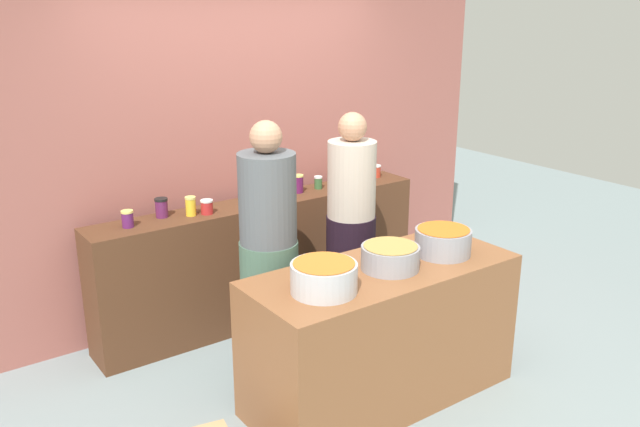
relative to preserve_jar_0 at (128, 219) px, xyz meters
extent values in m
plane|color=gray|center=(1.05, -1.10, -1.01)|extent=(12.00, 12.00, 0.00)
cube|color=#9A564E|center=(1.05, 0.35, 0.49)|extent=(4.80, 0.12, 3.00)
cube|color=#502F1C|center=(1.05, 0.00, -0.54)|extent=(2.70, 0.36, 0.96)
cube|color=brown|center=(1.05, -1.40, -0.58)|extent=(1.70, 0.70, 0.88)
cylinder|color=#571F5A|center=(0.00, 0.00, -0.01)|extent=(0.08, 0.08, 0.10)
cylinder|color=#D6C666|center=(0.00, 0.00, 0.05)|extent=(0.08, 0.08, 0.01)
cylinder|color=#581F4A|center=(0.27, 0.07, 0.00)|extent=(0.09, 0.09, 0.12)
cylinder|color=black|center=(0.27, 0.07, 0.07)|extent=(0.09, 0.09, 0.02)
cylinder|color=yellow|center=(0.45, -0.01, 0.00)|extent=(0.07, 0.07, 0.12)
cylinder|color=#D6C666|center=(0.45, -0.01, 0.07)|extent=(0.08, 0.08, 0.02)
cylinder|color=#B02627|center=(0.56, -0.04, -0.01)|extent=(0.09, 0.09, 0.09)
cylinder|color=silver|center=(0.56, -0.04, 0.04)|extent=(0.09, 0.09, 0.01)
cylinder|color=#551846|center=(1.40, 0.04, 0.01)|extent=(0.08, 0.08, 0.13)
cylinder|color=#D6C666|center=(1.40, 0.04, 0.08)|extent=(0.08, 0.08, 0.01)
cylinder|color=#345D32|center=(1.59, 0.04, -0.01)|extent=(0.06, 0.06, 0.09)
cylinder|color=silver|center=(1.59, 0.04, 0.04)|extent=(0.07, 0.07, 0.01)
cylinder|color=orange|center=(1.88, 0.07, 0.00)|extent=(0.08, 0.08, 0.12)
cylinder|color=silver|center=(1.88, 0.07, 0.06)|extent=(0.08, 0.08, 0.01)
cylinder|color=#AC3322|center=(2.21, 0.05, -0.01)|extent=(0.08, 0.08, 0.09)
cylinder|color=silver|center=(2.21, 0.05, 0.04)|extent=(0.08, 0.08, 0.01)
cylinder|color=#B7B7BC|center=(0.56, -1.47, -0.05)|extent=(0.37, 0.37, 0.17)
cylinder|color=#BE6824|center=(0.56, -1.47, 0.03)|extent=(0.34, 0.34, 0.00)
cylinder|color=gray|center=(1.07, -1.42, -0.07)|extent=(0.35, 0.35, 0.14)
cylinder|color=#A98341|center=(1.07, -1.42, 0.01)|extent=(0.32, 0.32, 0.00)
cylinder|color=gray|center=(1.50, -1.44, -0.06)|extent=(0.35, 0.35, 0.16)
cylinder|color=#C3611D|center=(1.50, -1.44, 0.03)|extent=(0.33, 0.33, 0.00)
cylinder|color=#446250|center=(0.64, -0.76, -0.54)|extent=(0.38, 0.38, 0.94)
cylinder|color=#4F5458|center=(0.64, -0.76, 0.21)|extent=(0.36, 0.36, 0.58)
sphere|color=tan|center=(0.64, -0.76, 0.60)|extent=(0.20, 0.20, 0.20)
cylinder|color=black|center=(1.46, -0.56, -0.56)|extent=(0.36, 0.36, 0.90)
cylinder|color=#BCB0A0|center=(1.46, -0.56, 0.17)|extent=(0.35, 0.35, 0.55)
sphere|color=tan|center=(1.46, -0.56, 0.55)|extent=(0.20, 0.20, 0.20)
camera|label=1|loc=(-1.42, -4.19, 1.39)|focal=37.54mm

